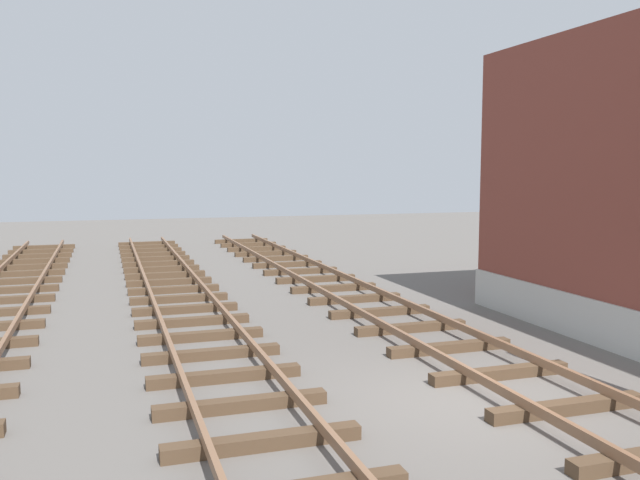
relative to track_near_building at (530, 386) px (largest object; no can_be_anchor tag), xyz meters
name	(u,v)px	position (x,y,z in m)	size (l,w,h in m)	color
ground_plane	(481,401)	(-0.86, 0.00, -0.13)	(80.00, 80.00, 0.00)	#605B56
track_near_building	(530,386)	(0.00, 0.00, 0.00)	(2.50, 46.90, 0.32)	#4C3826
track_centre	(252,419)	(-4.34, 0.00, -0.01)	(2.50, 46.90, 0.32)	#4C3826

